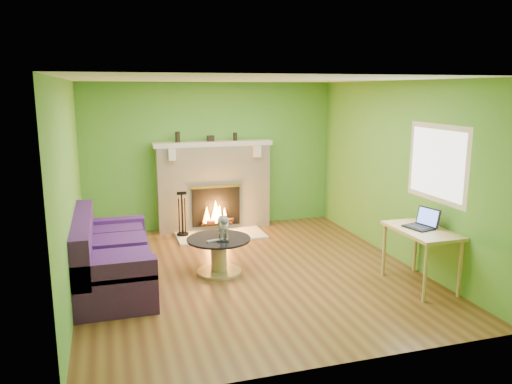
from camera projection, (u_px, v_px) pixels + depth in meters
floor at (250, 272)px, 6.89m from camera, size 5.00×5.00×0.00m
ceiling at (249, 79)px, 6.36m from camera, size 5.00×5.00×0.00m
wall_back at (211, 156)px, 8.97m from camera, size 5.00×0.00×5.00m
wall_front at (330, 229)px, 4.28m from camera, size 5.00×0.00×5.00m
wall_left at (70, 189)px, 5.99m from camera, size 0.00×5.00×5.00m
wall_right at (398, 172)px, 7.26m from camera, size 0.00×5.00×5.00m
window_frame at (437, 163)px, 6.37m from camera, size 0.00×1.20×1.20m
window_pane at (437, 163)px, 6.36m from camera, size 0.00×1.06×1.06m
fireplace at (214, 186)px, 8.90m from camera, size 2.10×0.46×1.58m
hearth at (221, 235)px, 8.57m from camera, size 1.50×0.75×0.03m
mantel at (213, 144)px, 8.73m from camera, size 2.10×0.28×0.08m
sofa at (108, 259)px, 6.35m from camera, size 0.94×2.07×0.93m
coffee_table at (219, 253)px, 6.82m from camera, size 0.87×0.87×0.49m
desk at (422, 236)px, 6.29m from camera, size 0.59×1.02×0.75m
cat at (223, 224)px, 6.81m from camera, size 0.30×0.59×0.35m
remote_silver at (213, 241)px, 6.63m from camera, size 0.18×0.08×0.02m
remote_black at (223, 241)px, 6.61m from camera, size 0.17×0.08×0.02m
laptop at (419, 218)px, 6.29m from camera, size 0.37×0.41×0.26m
fire_tools at (182, 213)px, 8.46m from camera, size 0.20×0.20×0.76m
mantel_vase_left at (177, 137)px, 8.55m from camera, size 0.08×0.08×0.18m
mantel_vase_right at (235, 137)px, 8.85m from camera, size 0.07×0.07×0.14m
mantel_box at (211, 138)px, 8.73m from camera, size 0.12×0.08×0.10m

